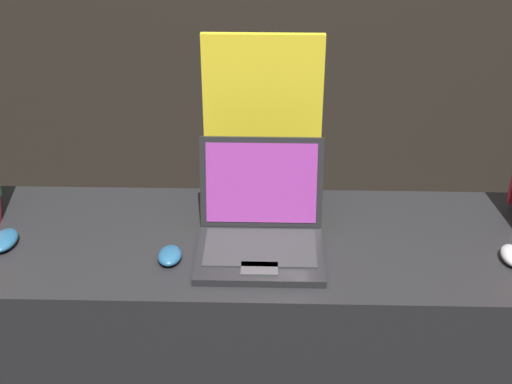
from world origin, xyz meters
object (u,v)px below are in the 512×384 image
at_px(mouse_middle, 170,255).
at_px(promo_stand_middle, 263,125).
at_px(mouse_front, 4,240).
at_px(mouse_back, 512,256).
at_px(laptop_middle, 261,226).

distance_m(mouse_middle, promo_stand_middle, 0.47).
bearing_deg(mouse_middle, mouse_front, 172.56).
bearing_deg(mouse_back, laptop_middle, 175.18).
xyz_separation_m(promo_stand_middle, mouse_back, (0.67, -0.30, -0.23)).
bearing_deg(laptop_middle, mouse_middle, -162.36).
distance_m(laptop_middle, mouse_middle, 0.26).
height_order(mouse_front, mouse_back, mouse_back).
distance_m(laptop_middle, promo_stand_middle, 0.31).
height_order(laptop_middle, mouse_back, laptop_middle).
relative_size(laptop_middle, mouse_middle, 3.68).
xyz_separation_m(mouse_front, mouse_middle, (0.46, -0.06, -0.00)).
bearing_deg(mouse_middle, laptop_middle, 17.64).
height_order(mouse_front, laptop_middle, laptop_middle).
bearing_deg(mouse_middle, mouse_back, 1.25).
bearing_deg(mouse_front, mouse_back, -1.70).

